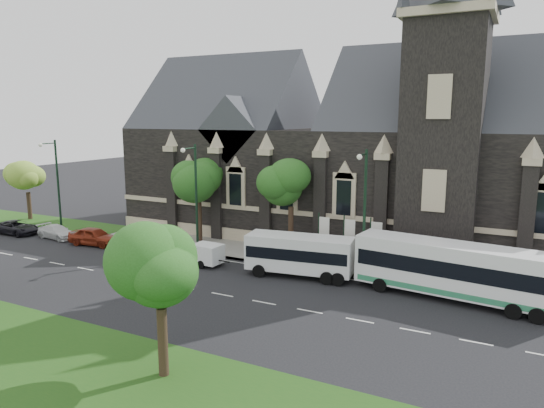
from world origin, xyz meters
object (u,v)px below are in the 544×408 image
Objects in this scene: banner_flag_right at (374,240)px; shuttle_bus at (300,253)px; banner_flag_center at (347,237)px; car_far_black at (16,227)px; box_trailer at (207,254)px; tree_park_east at (166,273)px; tree_walk_right at (295,184)px; street_lamp_mid at (195,193)px; tour_coach at (454,270)px; car_far_red at (94,236)px; tree_walk_far at (29,178)px; banner_flag_left at (322,234)px; street_lamp_near at (364,207)px; car_far_white at (57,232)px; tree_walk_left at (202,179)px; street_lamp_far at (56,181)px; sedan at (169,248)px.

banner_flag_right is 5.56m from shuttle_bus.
banner_flag_center reaches higher than car_far_black.
banner_flag_right reaches higher than box_trailer.
tree_walk_right is at bearing 98.42° from tree_park_east.
shuttle_bus is (9.90, -1.43, -3.44)m from street_lamp_mid.
tour_coach is 2.63× the size of car_far_red.
tour_coach is (43.99, -4.44, -2.71)m from tree_walk_far.
tree_park_east reaches higher than shuttle_bus.
car_far_red is at bearing -90.26° from car_far_black.
tree_walk_far is 1.57× the size of banner_flag_left.
car_far_white is at bearing -176.99° from street_lamp_near.
banner_flag_right is 6.74m from tour_coach.
box_trailer is (4.51, -5.96, -4.79)m from tree_walk_left.
shuttle_bus is (2.69, -5.05, -4.14)m from tree_walk_right.
tree_walk_far reaches higher than car_far_black.
street_lamp_far is at bearing 180.00° from street_lamp_mid.
tree_walk_far is 1.35× the size of car_far_red.
tree_walk_left is 14.67m from street_lamp_far.
car_far_black is at bearing 101.62° from car_far_white.
tree_walk_left is 1.91× the size of banner_flag_left.
street_lamp_far is at bearing 147.90° from tree_park_east.
tour_coach reaches higher than box_trailer.
banner_flag_left is at bearing 180.00° from banner_flag_right.
sedan is at bearing -90.95° from car_far_black.
tree_walk_left is 1.70× the size of sedan.
banner_flag_right is 0.94× the size of car_far_white.
street_lamp_mid is 1.16× the size of shuttle_bus.
tree_park_east is 19.17m from sedan.
sedan is 0.96× the size of car_far_black.
banner_flag_center reaches higher than car_far_red.
banner_flag_center is 8.54m from tour_coach.
tour_coach is 10.27m from shuttle_bus.
banner_flag_center is 0.85× the size of car_far_black.
car_far_white is at bearing 88.06° from sedan.
tree_walk_right is 31.06m from tree_walk_far.
street_lamp_mid is 1.00× the size of street_lamp_far.
tree_park_east is 0.70× the size of street_lamp_near.
shuttle_bus is at bearing -7.63° from tree_walk_far.
banner_flag_left is at bearing -29.10° from tree_walk_right.
tree_walk_right reaches higher than car_far_white.
shuttle_bus is at bearing -23.32° from tree_walk_left.
box_trailer is at bearing -159.80° from banner_flag_right.
tree_walk_far is 11.06m from car_far_white.
tree_walk_left is at bearing 149.22° from shuttle_bus.
car_far_white is at bearing -172.77° from banner_flag_center.
banner_flag_center is 14.29m from sedan.
banner_flag_right is (0.29, 1.91, -2.73)m from street_lamp_near.
car_far_red is (6.36, -1.72, -4.32)m from street_lamp_far.
car_far_white is (-24.76, 14.91, -4.00)m from tree_park_east.
tree_walk_left reaches higher than banner_flag_left.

